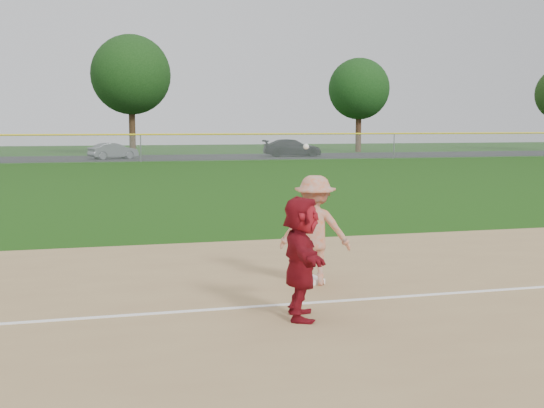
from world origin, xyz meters
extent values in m
plane|color=#18430D|center=(0.00, 0.00, 0.00)|extent=(160.00, 160.00, 0.00)
cube|color=white|center=(0.00, -0.80, 0.03)|extent=(60.00, 0.10, 0.01)
cube|color=black|center=(0.00, 46.00, 0.01)|extent=(120.00, 10.00, 0.01)
cube|color=white|center=(0.41, 0.49, 0.07)|extent=(0.49, 0.49, 0.09)
imported|color=maroon|center=(-0.35, -1.54, 0.90)|extent=(0.84, 1.69, 1.75)
imported|color=slate|center=(-1.84, 44.89, 0.64)|extent=(4.04, 2.74, 1.26)
imported|color=black|center=(13.07, 45.43, 0.74)|extent=(5.18, 2.50, 1.45)
imported|color=#ADADB0|center=(0.48, 0.40, 0.96)|extent=(1.39, 1.10, 1.88)
sphere|color=white|center=(0.25, 0.19, 2.40)|extent=(0.09, 0.09, 0.09)
plane|color=#999EA0|center=(0.00, 40.00, 1.00)|extent=(110.00, 0.00, 110.00)
cylinder|color=yellow|center=(0.00, 40.00, 2.00)|extent=(110.00, 0.12, 0.12)
cylinder|color=gray|center=(0.00, 40.00, 1.00)|extent=(0.08, 0.08, 2.00)
cylinder|color=gray|center=(20.00, 40.00, 1.00)|extent=(0.08, 0.08, 2.00)
cylinder|color=#352413|center=(0.00, 51.50, 2.05)|extent=(0.56, 0.56, 4.10)
sphere|color=#12340F|center=(0.00, 51.50, 7.08)|extent=(7.00, 7.00, 7.00)
cylinder|color=#3C2315|center=(22.00, 52.80, 1.82)|extent=(0.56, 0.56, 3.64)
sphere|color=#113510|center=(22.00, 52.80, 6.19)|extent=(6.00, 6.00, 6.00)
camera|label=1|loc=(-3.11, -10.59, 2.77)|focal=45.00mm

